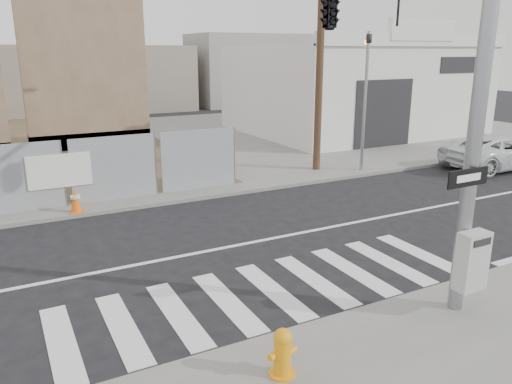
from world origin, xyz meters
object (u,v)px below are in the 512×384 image
auto_shop (352,88)px  traffic_cone_d (76,201)px  suv (501,151)px  fire_hydrant (283,352)px  signal_pole (371,43)px

auto_shop → traffic_cone_d: bearing=-152.4°
auto_shop → traffic_cone_d: 18.99m
auto_shop → suv: size_ratio=2.41×
fire_hydrant → traffic_cone_d: fire_hydrant is taller
fire_hydrant → signal_pole: bearing=21.1°
fire_hydrant → traffic_cone_d: size_ratio=1.04×
signal_pole → auto_shop: size_ratio=0.58×
suv → traffic_cone_d: (-16.26, 1.59, -0.23)m
fire_hydrant → suv: 16.69m
signal_pole → auto_shop: bearing=52.5°
auto_shop → fire_hydrant: size_ratio=16.21×
signal_pole → traffic_cone_d: (-5.23, 6.27, -4.31)m
auto_shop → traffic_cone_d: (-16.73, -8.75, -2.07)m
signal_pole → auto_shop: signal_pole is taller
auto_shop → fire_hydrant: 23.71m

